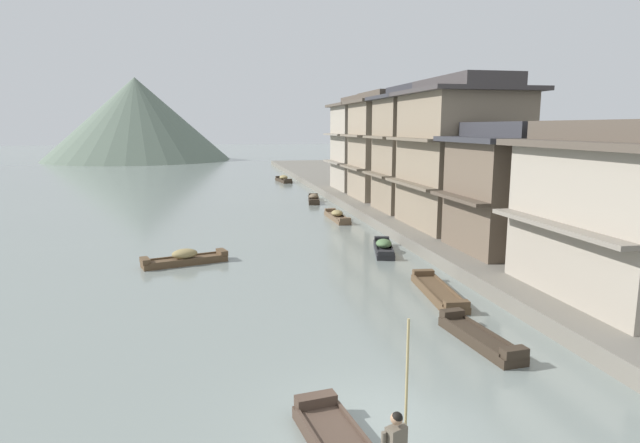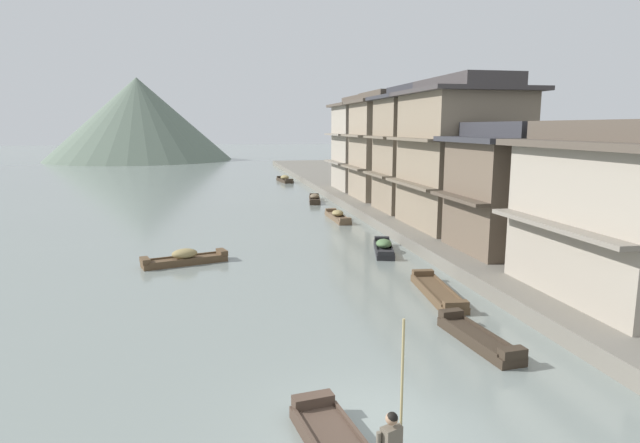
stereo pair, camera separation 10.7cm
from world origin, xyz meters
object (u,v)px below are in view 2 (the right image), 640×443
object	(u,v)px
boat_moored_second	(285,179)
boat_moored_far	(338,216)
boat_midriver_upstream	(478,338)
boat_moored_nearest	(438,292)
house_waterfront_second	(511,188)
boat_midriver_drifting	(185,259)
house_waterfront_far	(383,146)
boat_moored_third	(384,248)
house_waterfront_tall	(461,155)
boat_upstream_distant	(315,199)
house_waterfront_narrow	(421,150)
house_waterfront_end	(367,144)
house_waterfront_nearest	(621,212)

from	to	relation	value
boat_moored_second	boat_moored_far	bearing A→B (deg)	-89.46
boat_moored_far	boat_midriver_upstream	xyz separation A→B (m)	(-0.78, -22.62, -0.05)
boat_moored_nearest	house_waterfront_second	xyz separation A→B (m)	(5.46, 4.37, 3.48)
boat_midriver_drifting	house_waterfront_far	bearing A→B (deg)	48.05
boat_moored_second	house_waterfront_second	distance (m)	41.51
boat_moored_third	house_waterfront_far	world-z (taller)	house_waterfront_far
boat_moored_nearest	boat_midriver_drifting	distance (m)	12.21
house_waterfront_tall	boat_moored_third	bearing A→B (deg)	-150.18
boat_moored_nearest	boat_midriver_upstream	bearing A→B (deg)	-98.31
boat_moored_second	boat_midriver_upstream	size ratio (longest dim) A/B	1.20
boat_moored_third	boat_upstream_distant	xyz separation A→B (m)	(-0.03, 19.88, -0.01)
boat_moored_nearest	house_waterfront_far	world-z (taller)	house_waterfront_far
house_waterfront_narrow	house_waterfront_end	bearing A→B (deg)	90.02
house_waterfront_second	house_waterfront_end	size ratio (longest dim) A/B	0.70
house_waterfront_narrow	boat_upstream_distant	bearing A→B (deg)	119.83
boat_upstream_distant	boat_moored_third	bearing A→B (deg)	-89.91
boat_moored_nearest	house_waterfront_narrow	distance (m)	18.97
boat_moored_far	house_waterfront_narrow	bearing A→B (deg)	-5.58
boat_moored_second	boat_midriver_drifting	size ratio (longest dim) A/B	1.07
boat_moored_far	house_waterfront_tall	world-z (taller)	house_waterfront_tall
boat_moored_second	house_waterfront_tall	size ratio (longest dim) A/B	0.51
boat_moored_second	boat_upstream_distant	size ratio (longest dim) A/B	0.96
boat_moored_second	boat_upstream_distant	world-z (taller)	boat_moored_second
house_waterfront_nearest	boat_midriver_upstream	bearing A→B (deg)	-164.06
house_waterfront_tall	house_waterfront_far	xyz separation A→B (m)	(-0.54, 13.29, 0.01)
boat_moored_nearest	boat_moored_third	distance (m)	7.58
boat_moored_third	house_waterfront_far	size ratio (longest dim) A/B	0.45
boat_moored_nearest	house_waterfront_second	distance (m)	7.81
boat_midriver_upstream	house_waterfront_nearest	distance (m)	7.15
boat_moored_far	boat_midriver_upstream	world-z (taller)	boat_moored_far
boat_moored_third	house_waterfront_narrow	bearing A→B (deg)	59.55
boat_moored_second	house_waterfront_nearest	size ratio (longest dim) A/B	0.56
boat_midriver_upstream	boat_upstream_distant	bearing A→B (deg)	88.44
boat_moored_nearest	boat_moored_second	world-z (taller)	boat_moored_second
boat_midriver_upstream	house_waterfront_narrow	xyz separation A→B (m)	(6.66, 22.04, 4.75)
house_waterfront_far	boat_moored_third	bearing A→B (deg)	-107.30
boat_upstream_distant	house_waterfront_nearest	distance (m)	31.03
boat_upstream_distant	house_waterfront_second	bearing A→B (deg)	-77.15
house_waterfront_tall	house_waterfront_end	xyz separation A→B (m)	(0.06, 20.21, 0.00)
boat_moored_nearest	house_waterfront_far	bearing A→B (deg)	77.43
boat_midriver_upstream	boat_moored_far	bearing A→B (deg)	88.01
boat_moored_second	house_waterfront_second	bearing A→B (deg)	-82.20
boat_moored_third	house_waterfront_second	bearing A→B (deg)	-31.47
boat_moored_third	house_waterfront_end	size ratio (longest dim) A/B	0.45
boat_moored_nearest	boat_midriver_upstream	xyz separation A→B (m)	(-0.68, -4.68, 0.02)
boat_moored_far	house_waterfront_second	distance (m)	14.98
boat_midriver_upstream	house_waterfront_second	world-z (taller)	house_waterfront_second
boat_upstream_distant	house_waterfront_tall	xyz separation A→B (m)	(5.72, -16.62, 4.68)
house_waterfront_tall	house_waterfront_end	world-z (taller)	same
house_waterfront_nearest	house_waterfront_end	size ratio (longest dim) A/B	0.90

